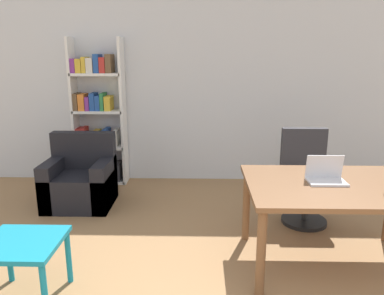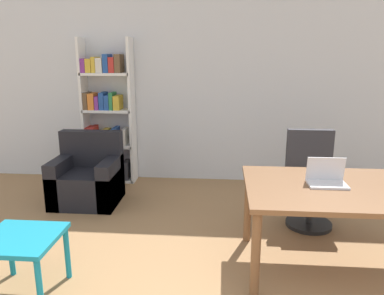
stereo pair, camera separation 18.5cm
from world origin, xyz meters
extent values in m
cube|color=silver|center=(0.00, 4.53, 1.35)|extent=(8.00, 0.06, 2.70)
cube|color=brown|center=(0.95, 2.22, 0.73)|extent=(1.50, 1.04, 0.04)
cylinder|color=brown|center=(0.26, 1.76, 0.35)|extent=(0.07, 0.07, 0.71)
cylinder|color=brown|center=(0.26, 2.68, 0.35)|extent=(0.07, 0.07, 0.71)
cube|color=silver|center=(0.86, 2.24, 0.76)|extent=(0.31, 0.20, 0.02)
cube|color=silver|center=(0.86, 2.32, 0.87)|extent=(0.31, 0.04, 0.20)
cube|color=white|center=(0.86, 2.33, 0.87)|extent=(0.28, 0.03, 0.18)
cylinder|color=black|center=(0.94, 3.06, 0.02)|extent=(0.48, 0.48, 0.04)
cylinder|color=#262626|center=(0.94, 3.06, 0.19)|extent=(0.06, 0.06, 0.31)
cube|color=#2D2D33|center=(0.94, 3.06, 0.40)|extent=(0.51, 0.51, 0.10)
cube|color=#2D2D33|center=(0.94, 3.27, 0.73)|extent=(0.48, 0.08, 0.56)
cube|color=teal|center=(-1.47, 1.69, 0.46)|extent=(0.55, 0.54, 0.04)
cylinder|color=teal|center=(-1.23, 1.45, 0.22)|extent=(0.04, 0.04, 0.44)
cylinder|color=teal|center=(-1.71, 1.92, 0.22)|extent=(0.04, 0.04, 0.44)
cylinder|color=teal|center=(-1.23, 1.92, 0.22)|extent=(0.04, 0.04, 0.44)
cube|color=black|center=(-1.63, 3.47, 0.20)|extent=(0.77, 0.66, 0.41)
cube|color=black|center=(-1.63, 3.72, 0.63)|extent=(0.77, 0.16, 0.45)
cube|color=black|center=(-1.94, 3.47, 0.28)|extent=(0.16, 0.66, 0.56)
cube|color=black|center=(-1.33, 3.47, 0.28)|extent=(0.16, 0.66, 0.56)
cube|color=white|center=(-1.92, 4.34, 1.00)|extent=(0.04, 0.28, 2.00)
cube|color=white|center=(-1.25, 4.34, 1.00)|extent=(0.04, 0.28, 2.00)
cube|color=white|center=(-1.59, 4.34, 0.02)|extent=(0.67, 0.28, 0.04)
cube|color=#B72D28|center=(-1.86, 4.34, 0.16)|extent=(0.09, 0.24, 0.25)
cube|color=#B72D28|center=(-1.79, 4.34, 0.15)|extent=(0.05, 0.24, 0.24)
cube|color=gold|center=(-1.72, 4.34, 0.16)|extent=(0.08, 0.24, 0.24)
cube|color=#B72D28|center=(-1.64, 4.34, 0.13)|extent=(0.07, 0.24, 0.19)
cube|color=brown|center=(-1.56, 4.34, 0.16)|extent=(0.07, 0.24, 0.25)
cube|color=#7F338C|center=(-1.49, 4.34, 0.16)|extent=(0.05, 0.24, 0.24)
cube|color=#7F338C|center=(-1.44, 4.34, 0.14)|extent=(0.06, 0.24, 0.20)
cube|color=#333338|center=(-1.36, 4.34, 0.16)|extent=(0.08, 0.24, 0.25)
cube|color=white|center=(-1.59, 4.34, 0.52)|extent=(0.67, 0.28, 0.04)
cube|color=#B72D28|center=(-1.87, 4.34, 0.66)|extent=(0.06, 0.24, 0.25)
cube|color=#B72D28|center=(-1.81, 4.34, 0.67)|extent=(0.05, 0.24, 0.26)
cube|color=gold|center=(-1.73, 4.34, 0.63)|extent=(0.09, 0.24, 0.19)
cube|color=gold|center=(-1.64, 4.34, 0.64)|extent=(0.08, 0.24, 0.22)
cube|color=#234C99|center=(-1.56, 4.34, 0.64)|extent=(0.06, 0.24, 0.20)
cube|color=#234C99|center=(-1.50, 4.34, 0.66)|extent=(0.06, 0.24, 0.25)
cube|color=#B72D28|center=(-1.43, 4.34, 0.63)|extent=(0.07, 0.24, 0.19)
cube|color=silver|center=(-1.36, 4.34, 0.65)|extent=(0.05, 0.24, 0.23)
cube|color=white|center=(-1.59, 4.34, 1.02)|extent=(0.67, 0.28, 0.04)
cube|color=brown|center=(-1.88, 4.34, 1.15)|extent=(0.06, 0.24, 0.23)
cube|color=orange|center=(-1.80, 4.34, 1.15)|extent=(0.09, 0.24, 0.22)
cube|color=#7F338C|center=(-1.72, 4.34, 1.13)|extent=(0.05, 0.24, 0.18)
cube|color=#234C99|center=(-1.65, 4.34, 1.15)|extent=(0.07, 0.24, 0.23)
cube|color=#234C99|center=(-1.58, 4.34, 1.14)|extent=(0.06, 0.24, 0.20)
cube|color=#2D7F47|center=(-1.52, 4.34, 1.15)|extent=(0.05, 0.24, 0.23)
cube|color=gold|center=(-1.44, 4.34, 1.13)|extent=(0.08, 0.24, 0.19)
cube|color=white|center=(-1.59, 4.34, 1.52)|extent=(0.67, 0.28, 0.04)
cube|color=#7F338C|center=(-1.87, 4.34, 1.63)|extent=(0.06, 0.24, 0.19)
cube|color=gold|center=(-1.80, 4.34, 1.63)|extent=(0.08, 0.24, 0.18)
cube|color=gold|center=(-1.73, 4.34, 1.64)|extent=(0.05, 0.24, 0.21)
cube|color=silver|center=(-1.65, 4.34, 1.63)|extent=(0.09, 0.24, 0.20)
cube|color=#234C99|center=(-1.56, 4.34, 1.66)|extent=(0.07, 0.24, 0.24)
cube|color=#B72D28|center=(-1.49, 4.34, 1.64)|extent=(0.08, 0.24, 0.20)
cube|color=brown|center=(-1.40, 4.34, 1.66)|extent=(0.08, 0.24, 0.24)
camera|label=1|loc=(-0.19, -0.72, 1.79)|focal=35.00mm
camera|label=2|loc=(0.00, -0.71, 1.79)|focal=35.00mm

